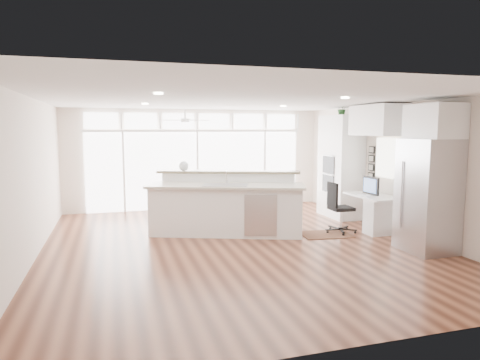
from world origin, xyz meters
name	(u,v)px	position (x,y,z in m)	size (l,w,h in m)	color
floor	(237,245)	(0.00, 0.00, -0.01)	(7.00, 8.00, 0.02)	#482316
ceiling	(237,100)	(0.00, 0.00, 2.70)	(7.00, 8.00, 0.02)	silver
wall_back	(197,159)	(0.00, 4.00, 1.35)	(7.00, 0.04, 2.70)	silver
wall_front	(354,215)	(0.00, -4.00, 1.35)	(7.00, 0.04, 2.70)	silver
wall_left	(30,180)	(-3.50, 0.00, 1.35)	(0.04, 8.00, 2.70)	silver
wall_right	(399,169)	(3.50, 0.00, 1.35)	(0.04, 8.00, 2.70)	silver
glass_wall	(197,170)	(0.00, 3.94, 1.05)	(5.80, 0.06, 2.08)	white
transom_row	(197,121)	(0.00, 3.94, 2.38)	(5.90, 0.06, 0.40)	white
desk_window	(389,158)	(3.46, 0.30, 1.55)	(0.04, 0.85, 0.85)	white
ceiling_fan	(185,116)	(-0.50, 2.80, 2.48)	(1.16, 1.16, 0.32)	silver
recessed_lights	(234,101)	(0.00, 0.20, 2.68)	(3.40, 3.00, 0.02)	white
oven_cabinet	(340,167)	(3.17, 1.80, 1.25)	(0.64, 1.20, 2.50)	white
desk_nook	(373,213)	(3.13, 0.30, 0.38)	(0.72, 1.30, 0.76)	white
upper_cabinets	(378,120)	(3.17, 0.30, 2.35)	(0.64, 1.30, 0.64)	white
refrigerator	(428,196)	(3.11, -1.35, 1.00)	(0.76, 0.90, 2.00)	#B4B4B9
fridge_cabinet	(435,121)	(3.17, -1.35, 2.30)	(0.64, 0.90, 0.60)	white
framed_photos	(372,163)	(3.46, 0.92, 1.40)	(0.06, 0.22, 0.80)	black
kitchen_island	(226,204)	(0.01, 0.86, 0.64)	(3.20, 1.21, 1.27)	white
rug	(326,234)	(1.96, 0.21, 0.01)	(0.99, 0.72, 0.01)	#3B1E12
office_chair	(341,208)	(2.35, 0.30, 0.53)	(0.55, 0.51, 1.06)	black
fishbowl	(184,166)	(-0.75, 1.57, 1.38)	(0.21, 0.21, 0.21)	silver
monitor	(371,186)	(3.05, 0.30, 0.97)	(0.08, 0.51, 0.42)	black
keyboard	(364,195)	(2.88, 0.30, 0.77)	(0.11, 0.28, 0.01)	white
potted_plant	(342,110)	(3.17, 1.80, 2.63)	(0.30, 0.33, 0.26)	#265625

